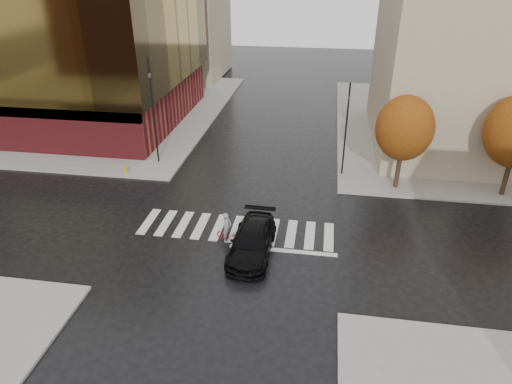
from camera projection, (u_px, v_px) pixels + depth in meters
ground at (235, 233)px, 26.91m from camera, size 120.00×120.00×0.00m
sidewalk_nw at (79, 108)px, 48.11m from camera, size 30.00×30.00×0.15m
sidewalk_ne at (501, 130)px, 42.33m from camera, size 30.00×30.00×0.15m
crosswalk at (236, 229)px, 27.34m from camera, size 12.00×3.00×0.01m
office_glass at (36, 31)px, 41.79m from camera, size 27.00×19.00×16.00m
building_ne_tan at (491, 33)px, 35.15m from camera, size 16.00×16.00×18.00m
tree_ne_a at (405, 128)px, 29.92m from camera, size 3.80×3.80×6.50m
sedan at (252, 241)px, 24.78m from camera, size 2.28×5.41×1.56m
cyclist at (228, 233)px, 25.75m from camera, size 1.77×1.21×1.91m
traffic_light_nw at (153, 104)px, 33.62m from camera, size 0.25×0.23×7.98m
traffic_light_ne at (346, 124)px, 32.05m from camera, size 0.18×0.20×6.80m
fire_hydrant at (126, 169)px, 33.66m from camera, size 0.23×0.23×0.64m
manhole at (246, 254)px, 25.01m from camera, size 0.74×0.74×0.01m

